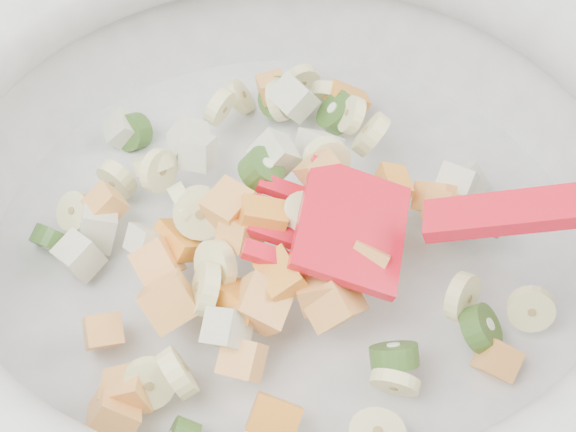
{
  "coord_description": "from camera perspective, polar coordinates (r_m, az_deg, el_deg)",
  "views": [
    {
      "loc": [
        0.1,
        1.1,
        1.31
      ],
      "look_at": [
        0.13,
        1.41,
        0.95
      ],
      "focal_mm": 55.0,
      "sensor_mm": 36.0,
      "label": 1
    }
  ],
  "objects": [
    {
      "name": "mixing_bowl",
      "position": [
        0.46,
        0.01,
        1.29
      ],
      "size": [
        0.48,
        0.43,
        0.15
      ],
      "color": "silver",
      "rests_on": "counter"
    }
  ]
}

